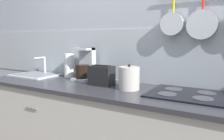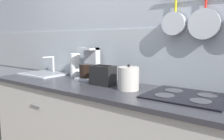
# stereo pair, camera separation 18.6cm
# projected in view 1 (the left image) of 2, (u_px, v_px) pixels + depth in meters

# --- Properties ---
(wall_back) EXTENTS (7.20, 0.15, 2.60)m
(wall_back) POSITION_uv_depth(u_px,v_px,m) (138.00, 46.00, 2.11)
(wall_back) COLOR #999EA8
(wall_back) RESTS_ON ground_plane
(countertop) EXTENTS (2.93, 0.65, 0.03)m
(countertop) POSITION_uv_depth(u_px,v_px,m) (119.00, 91.00, 1.85)
(countertop) COLOR #2D2D33
(countertop) RESTS_ON cabinet_base
(sink_basin) EXTENTS (0.52, 0.39, 0.21)m
(sink_basin) POSITION_uv_depth(u_px,v_px,m) (36.00, 74.00, 2.53)
(sink_basin) COLOR #B7BABF
(sink_basin) RESTS_ON countertop
(paper_towel_roll) EXTENTS (0.11, 0.11, 0.26)m
(paper_towel_roll) POSITION_uv_depth(u_px,v_px,m) (69.00, 66.00, 2.41)
(paper_towel_roll) COLOR white
(paper_towel_roll) RESTS_ON countertop
(coffee_maker) EXTENTS (0.18, 0.21, 0.33)m
(coffee_maker) POSITION_uv_depth(u_px,v_px,m) (85.00, 67.00, 2.26)
(coffee_maker) COLOR #B7BABF
(coffee_maker) RESTS_ON countertop
(toaster) EXTENTS (0.24, 0.13, 0.18)m
(toaster) POSITION_uv_depth(u_px,v_px,m) (101.00, 75.00, 1.99)
(toaster) COLOR black
(toaster) RESTS_ON countertop
(kettle) EXTENTS (0.17, 0.17, 0.21)m
(kettle) POSITION_uv_depth(u_px,v_px,m) (129.00, 78.00, 1.82)
(kettle) COLOR beige
(kettle) RESTS_ON countertop
(cooktop) EXTENTS (0.56, 0.47, 0.01)m
(cooktop) POSITION_uv_depth(u_px,v_px,m) (187.00, 94.00, 1.64)
(cooktop) COLOR black
(cooktop) RESTS_ON countertop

